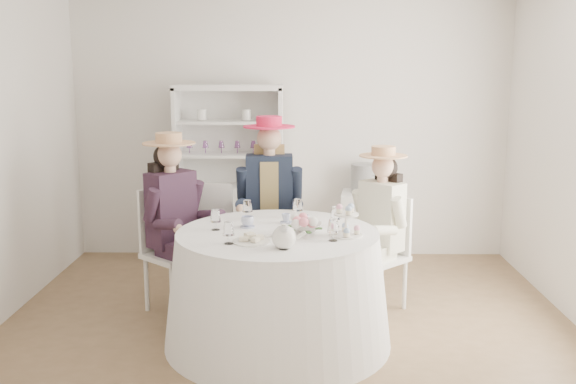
{
  "coord_description": "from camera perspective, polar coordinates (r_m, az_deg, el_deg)",
  "views": [
    {
      "loc": [
        0.08,
        -4.68,
        1.99
      ],
      "look_at": [
        0.0,
        0.1,
        1.05
      ],
      "focal_mm": 40.0,
      "sensor_mm": 36.0,
      "label": 1
    }
  ],
  "objects": [
    {
      "name": "flower_arrangement",
      "position": [
        4.46,
        1.4,
        -2.77
      ],
      "size": [
        0.18,
        0.18,
        0.07
      ],
      "rotation": [
        0.0,
        0.0,
        0.39
      ],
      "color": "pink",
      "rests_on": "tea_table"
    },
    {
      "name": "tea_table",
      "position": [
        4.7,
        -0.93,
        -8.49
      ],
      "size": [
        1.65,
        1.65,
        0.83
      ],
      "rotation": [
        0.0,
        0.0,
        -0.03
      ],
      "color": "white",
      "rests_on": "ground"
    },
    {
      "name": "stemware_set",
      "position": [
        4.55,
        -0.95,
        -2.64
      ],
      "size": [
        0.95,
        0.95,
        0.15
      ],
      "color": "white",
      "rests_on": "tea_table"
    },
    {
      "name": "teacup_c",
      "position": [
        4.76,
        1.4,
        -2.55
      ],
      "size": [
        0.1,
        0.1,
        0.07
      ],
      "primitive_type": "imported",
      "rotation": [
        0.0,
        0.0,
        -0.3
      ],
      "color": "white",
      "rests_on": "tea_table"
    },
    {
      "name": "wall_front",
      "position": [
        2.75,
        -0.71,
        -2.29
      ],
      "size": [
        4.5,
        0.0,
        4.5
      ],
      "primitive_type": "plane",
      "rotation": [
        -1.57,
        0.0,
        0.0
      ],
      "color": "silver",
      "rests_on": "ground"
    },
    {
      "name": "hatbox",
      "position": [
        6.56,
        6.9,
        1.21
      ],
      "size": [
        0.33,
        0.33,
        0.29
      ],
      "primitive_type": "cylinder",
      "rotation": [
        0.0,
        0.0,
        0.13
      ],
      "color": "black",
      "rests_on": "side_table"
    },
    {
      "name": "guest_right",
      "position": [
        5.27,
        8.15,
        -2.39
      ],
      "size": [
        0.58,
        0.57,
        1.36
      ],
      "rotation": [
        0.0,
        0.0,
        -0.81
      ],
      "color": "silver",
      "rests_on": "ground"
    },
    {
      "name": "teacup_b",
      "position": [
        4.82,
        -0.18,
        -2.41
      ],
      "size": [
        0.08,
        0.08,
        0.06
      ],
      "primitive_type": "imported",
      "rotation": [
        0.0,
        0.0,
        0.21
      ],
      "color": "white",
      "rests_on": "tea_table"
    },
    {
      "name": "hutch",
      "position": [
        6.57,
        -5.13,
        -0.74
      ],
      "size": [
        1.15,
        0.62,
        1.81
      ],
      "rotation": [
        0.0,
        0.0,
        0.21
      ],
      "color": "silver",
      "rests_on": "ground"
    },
    {
      "name": "flower_bowl",
      "position": [
        4.57,
        1.76,
        -3.24
      ],
      "size": [
        0.24,
        0.24,
        0.05
      ],
      "primitive_type": "imported",
      "rotation": [
        0.0,
        0.0,
        -0.19
      ],
      "color": "white",
      "rests_on": "tea_table"
    },
    {
      "name": "sandwich_plate",
      "position": [
        4.31,
        -3.26,
        -4.29
      ],
      "size": [
        0.25,
        0.25,
        0.06
      ],
      "rotation": [
        0.0,
        0.0,
        0.29
      ],
      "color": "white",
      "rests_on": "tea_table"
    },
    {
      "name": "spare_chair",
      "position": [
        5.76,
        -6.62,
        -3.59
      ],
      "size": [
        0.45,
        0.45,
        1.0
      ],
      "rotation": [
        0.0,
        0.0,
        3.05
      ],
      "color": "silver",
      "rests_on": "ground"
    },
    {
      "name": "side_table",
      "position": [
        6.67,
        6.8,
        -3.1
      ],
      "size": [
        0.52,
        0.52,
        0.72
      ],
      "primitive_type": "cube",
      "rotation": [
        0.0,
        0.0,
        -0.13
      ],
      "color": "silver",
      "rests_on": "ground"
    },
    {
      "name": "table_teapot",
      "position": [
        4.15,
        -0.33,
        -4.06
      ],
      "size": [
        0.22,
        0.16,
        0.17
      ],
      "rotation": [
        0.0,
        0.0,
        -0.41
      ],
      "color": "white",
      "rests_on": "tea_table"
    },
    {
      "name": "wall_back",
      "position": [
        6.71,
        0.27,
        5.65
      ],
      "size": [
        4.5,
        0.0,
        4.5
      ],
      "primitive_type": "plane",
      "rotation": [
        1.57,
        0.0,
        0.0
      ],
      "color": "silver",
      "rests_on": "ground"
    },
    {
      "name": "teacup_a",
      "position": [
        4.7,
        -3.62,
        -2.71
      ],
      "size": [
        0.11,
        0.11,
        0.07
      ],
      "primitive_type": "imported",
      "rotation": [
        0.0,
        0.0,
        -0.27
      ],
      "color": "white",
      "rests_on": "tea_table"
    },
    {
      "name": "guest_left",
      "position": [
        5.25,
        -10.15,
        -1.8
      ],
      "size": [
        0.63,
        0.62,
        1.47
      ],
      "rotation": [
        0.0,
        0.0,
        0.86
      ],
      "color": "silver",
      "rests_on": "ground"
    },
    {
      "name": "guest_mid",
      "position": [
        5.58,
        -1.66,
        -0.26
      ],
      "size": [
        0.57,
        0.59,
        1.57
      ],
      "rotation": [
        0.0,
        0.0,
        0.04
      ],
      "color": "silver",
      "rests_on": "ground"
    },
    {
      "name": "cupcake_stand",
      "position": [
        4.46,
        5.17,
        -2.91
      ],
      "size": [
        0.23,
        0.23,
        0.22
      ],
      "rotation": [
        0.0,
        0.0,
        -0.27
      ],
      "color": "white",
      "rests_on": "tea_table"
    },
    {
      "name": "ground",
      "position": [
        5.08,
        -0.02,
        -11.92
      ],
      "size": [
        4.5,
        4.5,
        0.0
      ],
      "primitive_type": "plane",
      "color": "brown",
      "rests_on": "ground"
    }
  ]
}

